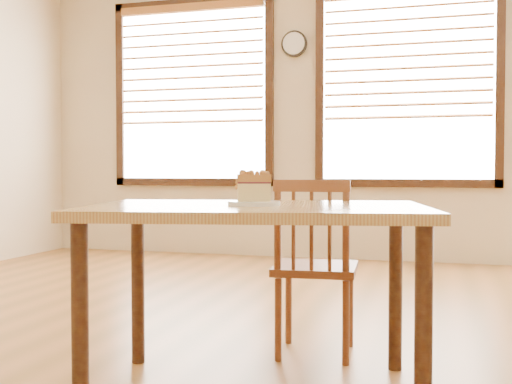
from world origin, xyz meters
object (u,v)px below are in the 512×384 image
Objects in this scene: cake_slice at (254,186)px; plate at (254,203)px; wall_clock at (294,44)px; cafe_chair_main at (315,266)px; cafe_table_main at (257,228)px.

plate is at bearing 82.81° from cake_slice.
plate is at bearing -79.40° from wall_clock.
cake_slice is (-0.13, -0.59, 0.39)m from cafe_chair_main.
wall_clock reaches higher than cake_slice.
plate is 0.07m from cake_slice.
plate is (-0.13, -0.59, 0.33)m from cafe_chair_main.
plate is 1.32× the size of cake_slice.
wall_clock is 4.21m from plate.
plate is at bearing -146.53° from cafe_table_main.
wall_clock is at bearing 81.41° from cake_slice.
wall_clock is 4.18m from cake_slice.
wall_clock is 1.68× the size of cake_slice.
cafe_table_main is (0.74, -3.89, -1.49)m from wall_clock.
cake_slice is at bearing 73.25° from cafe_chair_main.
cafe_chair_main is (0.86, -3.31, -1.72)m from wall_clock.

